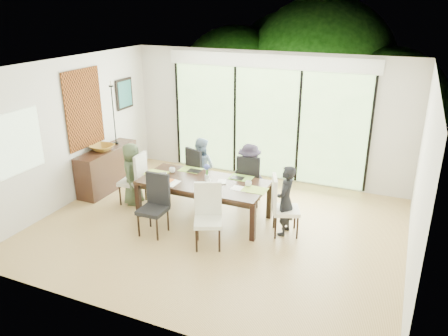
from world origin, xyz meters
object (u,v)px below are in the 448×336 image
at_px(person_right_end, 285,201).
at_px(cup_b, 209,182).
at_px(bowl, 102,148).
at_px(chair_far_left, 202,171).
at_px(person_far_left, 201,167).
at_px(vase, 207,178).
at_px(laptop, 158,175).
at_px(person_left_end, 132,174).
at_px(person_far_right, 249,175).
at_px(chair_near_left, 152,206).
at_px(cup_c, 248,184).
at_px(cup_a, 172,170).
at_px(sideboard, 108,169).
at_px(chair_near_right, 208,217).
at_px(chair_far_right, 250,179).
at_px(chair_right_end, 286,206).
at_px(table_top, 203,183).
at_px(chair_left_end, 132,178).

bearing_deg(person_right_end, cup_b, -84.23).
bearing_deg(bowl, chair_far_left, 16.20).
bearing_deg(person_far_left, vase, 133.40).
bearing_deg(chair_far_left, laptop, 88.97).
distance_m(person_left_end, person_far_right, 2.19).
height_order(chair_near_left, cup_c, chair_near_left).
relative_size(person_left_end, cup_a, 10.40).
xyz_separation_m(cup_c, sideboard, (-3.16, 0.29, -0.31)).
relative_size(chair_near_right, person_far_left, 0.85).
xyz_separation_m(chair_far_left, cup_a, (-0.25, -0.70, 0.23)).
xyz_separation_m(chair_far_right, vase, (-0.50, -0.80, 0.24)).
xyz_separation_m(chair_far_left, cup_c, (1.25, -0.75, 0.23)).
bearing_deg(chair_right_end, bowl, 64.37).
height_order(person_right_end, vase, person_right_end).
relative_size(chair_near_left, chair_near_right, 1.00).
distance_m(table_top, person_far_right, 1.00).
height_order(person_far_left, sideboard, person_far_left).
xyz_separation_m(chair_far_left, person_right_end, (1.93, -0.85, 0.09)).
height_order(person_far_right, laptop, person_far_right).
bearing_deg(cup_a, table_top, -12.09).
height_order(chair_left_end, vase, chair_left_end).
bearing_deg(laptop, table_top, -25.20).
xyz_separation_m(cup_a, sideboard, (-1.66, 0.24, -0.31)).
distance_m(chair_far_right, person_far_left, 1.00).
distance_m(chair_near_right, person_far_right, 1.70).
height_order(chair_near_right, cup_a, chair_near_right).
height_order(chair_right_end, person_left_end, person_left_end).
bearing_deg(vase, person_right_end, -2.00).
bearing_deg(chair_right_end, cup_a, 64.82).
bearing_deg(cup_b, person_right_end, 4.30).
xyz_separation_m(vase, cup_b, (0.10, -0.15, -0.01)).
height_order(cup_c, bowl, bowl).
bearing_deg(table_top, laptop, -173.29).
xyz_separation_m(table_top, chair_far_right, (0.55, 0.85, -0.16)).
xyz_separation_m(cup_b, sideboard, (-2.51, 0.49, -0.31)).
bearing_deg(cup_c, laptop, -173.09).
bearing_deg(laptop, cup_a, 27.12).
bearing_deg(laptop, cup_c, -25.00).
height_order(chair_near_right, vase, chair_near_right).
height_order(chair_left_end, chair_far_left, same).
relative_size(table_top, person_far_right, 1.86).
bearing_deg(person_far_right, chair_left_end, 32.69).
bearing_deg(chair_near_left, chair_left_end, 138.47).
bearing_deg(chair_far_left, sideboard, 35.21).
relative_size(chair_far_right, chair_near_right, 1.00).
bearing_deg(bowl, cup_b, -8.91).
xyz_separation_m(person_far_right, vase, (-0.50, -0.78, 0.15)).
bearing_deg(cup_c, bowl, 176.49).
xyz_separation_m(person_far_left, laptop, (-0.40, -0.93, 0.11)).
bearing_deg(table_top, chair_near_left, -119.89).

